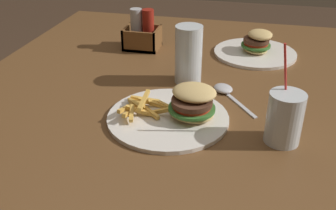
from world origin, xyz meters
TOP-DOWN VIEW (x-y plane):
  - dining_table at (0.00, 0.00)m, footprint 1.43×1.21m
  - meal_plate_near at (-0.09, -0.23)m, footprint 0.29×0.29m
  - beer_glass at (-0.10, -0.01)m, footprint 0.08×0.08m
  - juice_glass at (0.16, -0.27)m, footprint 0.08×0.08m
  - spoon at (0.01, -0.06)m, footprint 0.13×0.17m
  - meal_plate_far at (0.08, 0.24)m, footprint 0.27×0.27m
  - condiment_caddy at (-0.30, 0.22)m, footprint 0.12×0.10m

SIDE VIEW (x-z plane):
  - dining_table at x=0.00m, z-range 0.29..1.07m
  - spoon at x=0.01m, z-range 0.78..0.79m
  - meal_plate_far at x=0.08m, z-range 0.76..0.84m
  - meal_plate_near at x=-0.09m, z-range 0.76..0.84m
  - condiment_caddy at x=-0.30m, z-range 0.76..0.89m
  - juice_glass at x=0.16m, z-range 0.72..0.94m
  - beer_glass at x=-0.10m, z-range 0.77..0.93m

